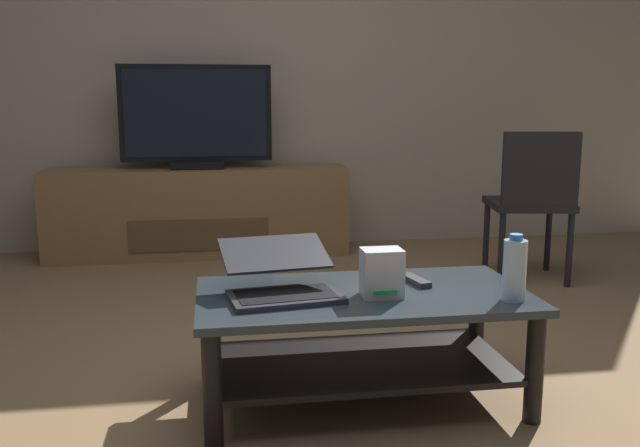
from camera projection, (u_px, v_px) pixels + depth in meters
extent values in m
plane|color=olive|center=(321.00, 382.00, 2.50)|extent=(7.68, 7.68, 0.00)
cube|color=#B2A38C|center=(264.00, 48.00, 4.71)|extent=(6.40, 0.12, 2.80)
cube|color=#2D383D|center=(363.00, 296.00, 2.28)|extent=(1.13, 0.58, 0.03)
cube|color=black|center=(362.00, 363.00, 2.33)|extent=(0.99, 0.51, 0.02)
cylinder|color=black|center=(212.00, 390.00, 2.00)|extent=(0.06, 0.06, 0.37)
cylinder|color=black|center=(535.00, 369.00, 2.16)|extent=(0.06, 0.06, 0.37)
cylinder|color=black|center=(212.00, 335.00, 2.48)|extent=(0.06, 0.06, 0.37)
cylinder|color=black|center=(476.00, 320.00, 2.64)|extent=(0.06, 0.06, 0.37)
cube|color=olive|center=(199.00, 212.00, 4.53)|extent=(2.00, 0.40, 0.59)
cube|color=brown|center=(199.00, 235.00, 4.35)|extent=(0.90, 0.01, 0.21)
cube|color=black|center=(198.00, 165.00, 4.45)|extent=(0.35, 0.20, 0.05)
cube|color=black|center=(196.00, 113.00, 4.39)|extent=(0.99, 0.04, 0.63)
cube|color=black|center=(196.00, 113.00, 4.37)|extent=(0.92, 0.01, 0.56)
cube|color=black|center=(528.00, 204.00, 3.90)|extent=(0.51, 0.51, 0.04)
cube|color=black|center=(541.00, 171.00, 3.66)|extent=(0.42, 0.11, 0.43)
cylinder|color=black|center=(548.00, 237.00, 4.12)|extent=(0.04, 0.04, 0.42)
cylinder|color=black|center=(486.00, 236.00, 4.13)|extent=(0.04, 0.04, 0.42)
cylinder|color=black|center=(569.00, 250.00, 3.75)|extent=(0.04, 0.04, 0.42)
cylinder|color=black|center=(501.00, 250.00, 3.76)|extent=(0.04, 0.04, 0.42)
cube|color=#333338|center=(285.00, 297.00, 2.20)|extent=(0.39, 0.27, 0.02)
cube|color=black|center=(285.00, 294.00, 2.19)|extent=(0.34, 0.22, 0.00)
cube|color=#333338|center=(274.00, 253.00, 2.32)|extent=(0.39, 0.26, 0.08)
cube|color=silver|center=(275.00, 254.00, 2.31)|extent=(0.35, 0.23, 0.07)
cube|color=silver|center=(382.00, 273.00, 2.22)|extent=(0.13, 0.10, 0.16)
cube|color=#19D84C|center=(385.00, 292.00, 2.18)|extent=(0.08, 0.00, 0.01)
cylinder|color=silver|center=(514.00, 270.00, 2.17)|extent=(0.08, 0.08, 0.20)
cylinder|color=blue|center=(516.00, 237.00, 2.15)|extent=(0.04, 0.04, 0.02)
cube|color=black|center=(391.00, 274.00, 2.50)|extent=(0.10, 0.15, 0.01)
cube|color=#2D2D30|center=(415.00, 280.00, 2.40)|extent=(0.08, 0.17, 0.02)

